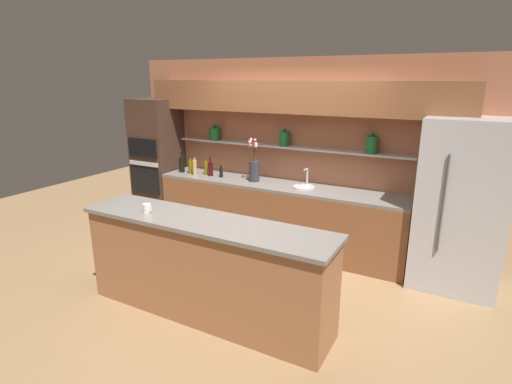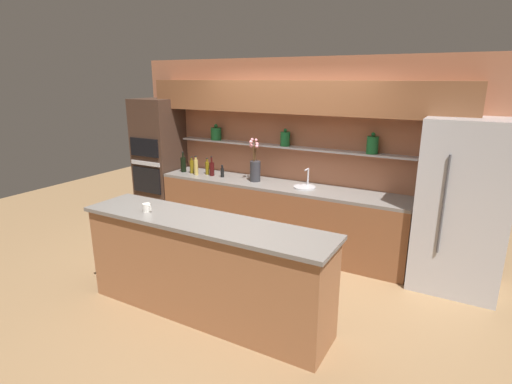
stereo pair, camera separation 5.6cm
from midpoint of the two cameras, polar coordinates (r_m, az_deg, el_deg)
The scene contains 15 objects.
ground_plane at distance 4.78m, azimuth -2.00°, elevation -13.19°, with size 12.00×12.00×0.00m, color olive.
back_wall_unit at distance 5.59m, azimuth 6.05°, elevation 7.88°, with size 5.20×0.44×2.60m.
back_counter_unit at distance 5.65m, azimuth 3.38°, elevation -3.39°, with size 3.59×0.62×0.92m.
island_counter at distance 4.06m, azimuth -6.94°, elevation -10.73°, with size 2.65×0.61×1.02m.
refrigerator at distance 4.95m, azimuth 27.62°, elevation -1.89°, with size 0.91×0.73×1.93m.
oven_tower at distance 6.68m, azimuth -13.37°, elevation 4.15°, with size 0.66×0.64×2.02m.
flower_vase at distance 5.62m, azimuth 0.16°, elevation 3.42°, with size 0.16×0.17×0.61m.
sink_fixture at distance 5.36m, azimuth 7.29°, elevation 0.86°, with size 0.29×0.29×0.25m.
bottle_wine_0 at distance 6.30m, azimuth -10.09°, elevation 3.91°, with size 0.08×0.08×0.32m.
bottle_wine_1 at distance 6.00m, azimuth -6.06°, elevation 3.35°, with size 0.07×0.07×0.29m.
bottle_sauce_2 at distance 5.90m, azimuth -4.56°, elevation 2.87°, with size 0.05×0.05×0.18m.
bottle_oil_3 at distance 6.08m, azimuth -6.71°, elevation 3.47°, with size 0.06×0.06×0.25m.
bottle_oil_4 at distance 6.19m, azimuth -8.90°, elevation 3.63°, with size 0.06×0.06×0.26m.
bottle_spirit_5 at distance 6.07m, azimuth -8.30°, elevation 3.58°, with size 0.06×0.06×0.29m.
coffee_mug at distance 4.20m, azimuth -14.99°, elevation -2.17°, with size 0.10×0.08×0.09m.
Camera 2 is at (2.21, -3.55, 2.33)m, focal length 28.00 mm.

